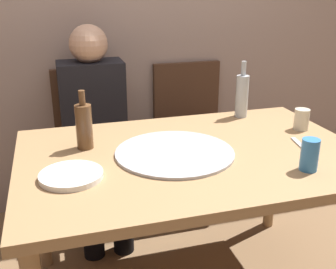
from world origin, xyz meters
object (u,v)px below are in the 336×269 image
object	(u,v)px
table_knife	(303,147)
tumbler_far	(302,119)
beer_bottle	(84,126)
soda_can	(310,155)
chair_right	(192,126)
dining_table	(192,169)
wine_bottle	(242,95)
pizza_tray	(175,153)
plate_stack	(71,175)
chair_left	(94,135)
guest_in_sweater	(95,123)

from	to	relation	value
table_knife	tumbler_far	bearing A→B (deg)	-20.14
beer_bottle	soda_can	bearing A→B (deg)	-30.38
beer_bottle	chair_right	distance (m)	1.06
dining_table	wine_bottle	size ratio (longest dim) A/B	4.88
pizza_tray	plate_stack	bearing A→B (deg)	-166.47
dining_table	beer_bottle	size ratio (longest dim) A/B	5.67
pizza_tray	dining_table	bearing A→B (deg)	2.90
chair_left	chair_right	size ratio (longest dim) A/B	1.00
pizza_tray	tumbler_far	world-z (taller)	tumbler_far
tumbler_far	chair_right	world-z (taller)	chair_right
dining_table	guest_in_sweater	distance (m)	0.78
wine_bottle	table_knife	distance (m)	0.48
table_knife	chair_left	world-z (taller)	chair_left
pizza_tray	table_knife	size ratio (longest dim) A/B	2.20
dining_table	soda_can	bearing A→B (deg)	-38.74
soda_can	table_knife	world-z (taller)	soda_can
wine_bottle	chair_right	xyz separation A→B (m)	(-0.09, 0.49, -0.32)
chair_right	guest_in_sweater	bearing A→B (deg)	13.57
tumbler_far	chair_right	bearing A→B (deg)	109.96
dining_table	soda_can	world-z (taller)	soda_can
plate_stack	guest_in_sweater	distance (m)	0.85
plate_stack	chair_left	bearing A→B (deg)	79.55
beer_bottle	plate_stack	distance (m)	0.30
wine_bottle	beer_bottle	world-z (taller)	wine_bottle
tumbler_far	guest_in_sweater	xyz separation A→B (m)	(-0.90, 0.60, -0.13)
tumbler_far	soda_can	bearing A→B (deg)	-120.14
beer_bottle	table_knife	xyz separation A→B (m)	(0.88, -0.26, -0.10)
soda_can	chair_right	bearing A→B (deg)	92.15
wine_bottle	soda_can	world-z (taller)	wine_bottle
tumbler_far	beer_bottle	bearing A→B (deg)	176.85
guest_in_sweater	table_knife	bearing A→B (deg)	133.95
soda_can	table_knife	size ratio (longest dim) A/B	0.55
dining_table	wine_bottle	distance (m)	0.58
dining_table	table_knife	world-z (taller)	table_knife
chair_right	plate_stack	bearing A→B (deg)	50.34
tumbler_far	chair_left	distance (m)	1.20
soda_can	beer_bottle	bearing A→B (deg)	149.62
pizza_tray	chair_right	size ratio (longest dim) A/B	0.54
beer_bottle	soda_can	size ratio (longest dim) A/B	2.04
pizza_tray	tumbler_far	bearing A→B (deg)	10.07
wine_bottle	soda_can	distance (m)	0.67
soda_can	dining_table	bearing A→B (deg)	141.26
beer_bottle	soda_can	distance (m)	0.90
soda_can	guest_in_sweater	xyz separation A→B (m)	(-0.67, 1.00, -0.14)
dining_table	tumbler_far	xyz separation A→B (m)	(0.58, 0.11, 0.13)
chair_left	guest_in_sweater	size ratio (longest dim) A/B	0.77
dining_table	guest_in_sweater	xyz separation A→B (m)	(-0.32, 0.72, -0.00)
chair_left	table_knife	bearing A→B (deg)	129.07
tumbler_far	table_knife	size ratio (longest dim) A/B	0.45
pizza_tray	plate_stack	size ratio (longest dim) A/B	2.14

